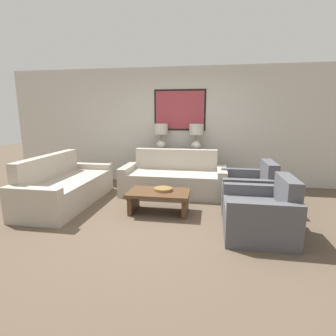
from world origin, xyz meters
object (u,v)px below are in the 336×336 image
object	(u,v)px
table_lamp_left	(161,134)
couch_by_side	(66,188)
console_table	(178,168)
armchair_near_back_wall	(249,191)
couch_by_back_wall	(174,179)
coffee_table	(159,197)
armchair_near_camera	(260,215)
decorative_bowl	(163,189)
table_lamp_right	(196,134)

from	to	relation	value
table_lamp_left	couch_by_side	xyz separation A→B (m)	(-1.47, -1.62, -0.87)
console_table	armchair_near_back_wall	world-z (taller)	armchair_near_back_wall
couch_by_back_wall	coffee_table	bearing A→B (deg)	-94.47
couch_by_side	armchair_near_camera	size ratio (longest dim) A/B	2.13
couch_by_back_wall	decorative_bowl	distance (m)	1.08
table_lamp_right	armchair_near_back_wall	size ratio (longest dim) A/B	0.62
table_lamp_left	decorative_bowl	bearing A→B (deg)	-78.08
table_lamp_left	table_lamp_right	distance (m)	0.80
console_table	decorative_bowl	bearing A→B (deg)	-90.92
couch_by_side	couch_by_back_wall	bearing A→B (deg)	26.68
table_lamp_left	decorative_bowl	xyz separation A→B (m)	(0.37, -1.75, -0.78)
console_table	table_lamp_left	distance (m)	0.87
table_lamp_right	coffee_table	distance (m)	2.08
console_table	armchair_near_camera	world-z (taller)	armchair_near_camera
couch_by_back_wall	armchair_near_camera	distance (m)	2.21
coffee_table	armchair_near_camera	distance (m)	1.61
table_lamp_left	couch_by_back_wall	size ratio (longest dim) A/B	0.29
decorative_bowl	armchair_near_camera	bearing A→B (deg)	-23.33
table_lamp_right	coffee_table	xyz separation A→B (m)	(-0.49, -1.81, -0.90)
decorative_bowl	armchair_near_back_wall	size ratio (longest dim) A/B	0.30
couch_by_back_wall	armchair_near_back_wall	distance (m)	1.53
table_lamp_left	armchair_near_back_wall	distance (m)	2.37
console_table	couch_by_side	size ratio (longest dim) A/B	0.62
couch_by_back_wall	coffee_table	xyz separation A→B (m)	(-0.09, -1.13, -0.03)
armchair_near_camera	couch_by_back_wall	bearing A→B (deg)	129.94
coffee_table	armchair_near_back_wall	distance (m)	1.61
console_table	armchair_near_back_wall	xyz separation A→B (m)	(1.42, -1.25, -0.11)
couch_by_side	decorative_bowl	distance (m)	1.85
couch_by_back_wall	couch_by_side	bearing A→B (deg)	-153.32
table_lamp_right	couch_by_side	distance (m)	2.92
couch_by_side	armchair_near_back_wall	size ratio (longest dim) A/B	2.13
couch_by_back_wall	armchair_near_camera	bearing A→B (deg)	-50.06
coffee_table	armchair_near_camera	bearing A→B (deg)	-20.58
table_lamp_right	armchair_near_back_wall	distance (m)	1.84
decorative_bowl	console_table	bearing A→B (deg)	89.08
couch_by_side	decorative_bowl	world-z (taller)	couch_by_side
console_table	decorative_bowl	world-z (taller)	console_table
table_lamp_right	couch_by_back_wall	world-z (taller)	table_lamp_right
armchair_near_back_wall	armchair_near_camera	size ratio (longest dim) A/B	1.00
console_table	couch_by_back_wall	distance (m)	0.69
table_lamp_right	couch_by_side	bearing A→B (deg)	-144.41
table_lamp_left	armchair_near_camera	xyz separation A→B (m)	(1.82, -2.38, -0.89)
armchair_near_camera	table_lamp_right	bearing A→B (deg)	113.24
couch_by_side	coffee_table	bearing A→B (deg)	-6.13
table_lamp_right	armchair_near_back_wall	xyz separation A→B (m)	(1.02, -1.25, -0.89)
decorative_bowl	armchair_near_camera	size ratio (longest dim) A/B	0.30
console_table	coffee_table	size ratio (longest dim) A/B	1.29
table_lamp_left	couch_by_side	bearing A→B (deg)	-132.18
console_table	armchair_near_camera	xyz separation A→B (m)	(1.42, -2.38, -0.11)
coffee_table	table_lamp_right	bearing A→B (deg)	74.97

